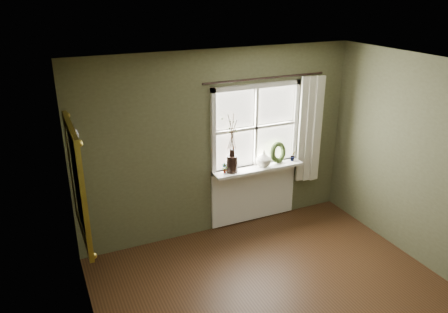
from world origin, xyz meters
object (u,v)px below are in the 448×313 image
at_px(dark_jug, 232,164).
at_px(wreath, 278,154).
at_px(gilt_mirror, 77,183).
at_px(cream_vase, 264,158).

xyz_separation_m(dark_jug, wreath, (0.76, 0.04, 0.00)).
bearing_deg(dark_jug, wreath, 3.00).
relative_size(wreath, gilt_mirror, 0.25).
height_order(cream_vase, gilt_mirror, gilt_mirror).
bearing_deg(cream_vase, gilt_mirror, -166.59).
relative_size(cream_vase, wreath, 0.73).
distance_m(cream_vase, wreath, 0.26).
height_order(dark_jug, cream_vase, dark_jug).
bearing_deg(gilt_mirror, wreath, 12.99).
bearing_deg(gilt_mirror, dark_jug, 16.47).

